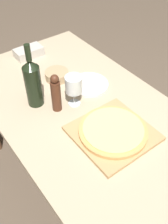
% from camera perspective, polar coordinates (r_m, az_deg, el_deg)
% --- Properties ---
extents(ground_plane, '(12.00, 12.00, 0.00)m').
position_cam_1_polar(ground_plane, '(1.91, 2.24, -18.11)').
color(ground_plane, brown).
extents(dining_table, '(0.83, 1.74, 0.76)m').
position_cam_1_polar(dining_table, '(1.35, 3.01, -4.69)').
color(dining_table, tan).
rests_on(dining_table, ground_plane).
extents(cutting_board, '(0.35, 0.34, 0.02)m').
position_cam_1_polar(cutting_board, '(1.23, 6.43, -4.51)').
color(cutting_board, tan).
rests_on(cutting_board, dining_table).
extents(pizza, '(0.32, 0.32, 0.02)m').
position_cam_1_polar(pizza, '(1.22, 6.50, -3.87)').
color(pizza, tan).
rests_on(pizza, cutting_board).
extents(wine_bottle, '(0.08, 0.08, 0.34)m').
position_cam_1_polar(wine_bottle, '(1.32, -11.06, 6.38)').
color(wine_bottle, black).
rests_on(wine_bottle, dining_table).
extents(pepper_mill, '(0.05, 0.05, 0.21)m').
position_cam_1_polar(pepper_mill, '(1.29, -6.13, 3.99)').
color(pepper_mill, '#4C2819').
rests_on(pepper_mill, dining_table).
extents(wine_glass, '(0.09, 0.09, 0.17)m').
position_cam_1_polar(wine_glass, '(1.30, -2.25, 5.90)').
color(wine_glass, silver).
rests_on(wine_glass, dining_table).
extents(small_bowl, '(0.14, 0.14, 0.05)m').
position_cam_1_polar(small_bowl, '(1.55, -5.93, 8.03)').
color(small_bowl, tan).
rests_on(small_bowl, dining_table).
extents(dinner_plate, '(0.22, 0.22, 0.01)m').
position_cam_1_polar(dinner_plate, '(1.49, 1.10, 6.04)').
color(dinner_plate, silver).
rests_on(dinner_plate, dining_table).
extents(food_container, '(0.18, 0.10, 0.06)m').
position_cam_1_polar(food_container, '(1.77, -11.92, 12.62)').
color(food_container, '#BCB7AD').
rests_on(food_container, dining_table).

